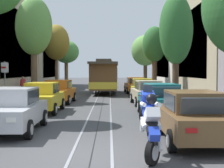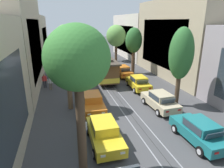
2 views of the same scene
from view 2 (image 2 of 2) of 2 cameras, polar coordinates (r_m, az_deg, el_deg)
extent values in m
plane|color=#424244|center=(23.76, -0.74, -1.00)|extent=(160.00, 160.00, 0.00)
cube|color=gray|center=(26.39, -3.44, 0.94)|extent=(0.08, 57.62, 0.01)
cube|color=gray|center=(26.61, -1.20, 1.11)|extent=(0.08, 57.62, 0.01)
cube|color=black|center=(26.50, -2.32, 1.02)|extent=(0.03, 57.62, 0.01)
cube|color=#2D3842|center=(9.53, -29.45, -10.08)|extent=(0.04, 11.58, 4.82)
cube|color=#BCAD93|center=(25.32, -26.28, 10.61)|extent=(4.47, 16.24, 10.54)
cube|color=#2D3842|center=(25.06, -21.10, 9.97)|extent=(0.04, 11.58, 6.32)
cube|color=#BCAD93|center=(41.79, -23.05, 11.93)|extent=(5.96, 16.24, 8.66)
cube|color=#2D3842|center=(41.54, -18.87, 11.75)|extent=(0.04, 11.58, 5.19)
cube|color=tan|center=(29.86, 19.18, 12.29)|extent=(5.93, 16.24, 10.53)
cube|color=#2D3842|center=(28.39, 14.02, 11.42)|extent=(0.04, 11.58, 6.32)
cube|color=beige|center=(44.46, 6.61, 13.68)|extent=(5.22, 16.24, 8.97)
cube|color=#2D3842|center=(43.62, 3.34, 13.09)|extent=(0.04, 11.58, 5.38)
cube|color=gold|center=(13.14, -2.22, -14.61)|extent=(1.81, 4.31, 0.66)
cube|color=gold|center=(12.93, -2.41, -11.91)|extent=(1.48, 2.07, 0.60)
cube|color=#2D3842|center=(12.24, -1.53, -13.89)|extent=(1.33, 0.23, 0.47)
cube|color=#2D3842|center=(13.96, -3.47, -9.63)|extent=(1.30, 0.20, 0.45)
cube|color=#2D3842|center=(13.09, 0.86, -11.50)|extent=(0.04, 1.81, 0.47)
cube|color=#2D3842|center=(12.82, -5.75, -12.29)|extent=(0.04, 1.81, 0.47)
cube|color=white|center=(11.49, 3.16, -19.42)|extent=(0.28, 0.04, 0.14)
cube|color=#B21414|center=(15.02, -1.95, -9.71)|extent=(0.28, 0.04, 0.12)
cube|color=white|center=(11.26, -2.61, -20.31)|extent=(0.28, 0.04, 0.14)
cube|color=#B21414|center=(14.84, -6.22, -10.17)|extent=(0.28, 0.04, 0.12)
cylinder|color=black|center=(12.46, 3.39, -18.52)|extent=(0.20, 0.64, 0.64)
cylinder|color=silver|center=(12.48, 3.89, -18.43)|extent=(0.02, 0.35, 0.35)
cylinder|color=black|center=(12.12, -5.05, -19.75)|extent=(0.20, 0.64, 0.64)
cylinder|color=silver|center=(12.11, -5.59, -19.81)|extent=(0.02, 0.35, 0.35)
cylinder|color=black|center=(14.59, 0.07, -12.51)|extent=(0.20, 0.64, 0.64)
cylinder|color=silver|center=(14.61, 0.50, -12.46)|extent=(0.02, 0.35, 0.35)
cylinder|color=black|center=(14.30, -6.95, -13.34)|extent=(0.20, 0.64, 0.64)
cylinder|color=silver|center=(14.29, -7.40, -13.38)|extent=(0.02, 0.35, 0.35)
cube|color=orange|center=(17.58, -5.66, -5.84)|extent=(1.94, 4.36, 0.66)
cube|color=orange|center=(17.48, -5.79, -3.75)|extent=(1.54, 2.11, 0.60)
cube|color=#2D3842|center=(16.71, -5.41, -4.85)|extent=(1.34, 0.27, 0.47)
cube|color=#2D3842|center=(18.58, -6.27, -2.49)|extent=(1.30, 0.24, 0.45)
cube|color=#2D3842|center=(17.58, -3.37, -3.56)|extent=(0.09, 1.81, 0.47)
cube|color=#2D3842|center=(17.41, -8.24, -3.94)|extent=(0.09, 1.81, 0.47)
cube|color=white|center=(15.68, -2.57, -8.45)|extent=(0.28, 0.05, 0.14)
cube|color=#B21414|center=(19.59, -4.90, -2.94)|extent=(0.28, 0.05, 0.12)
cube|color=white|center=(15.54, -6.66, -8.81)|extent=(0.28, 0.05, 0.14)
cube|color=#B21414|center=(19.48, -8.15, -3.19)|extent=(0.28, 0.05, 0.12)
cylinder|color=black|center=(16.65, -1.98, -8.43)|extent=(0.22, 0.65, 0.64)
cylinder|color=silver|center=(16.67, -1.60, -8.39)|extent=(0.03, 0.35, 0.35)
cylinder|color=black|center=(16.45, -8.08, -8.97)|extent=(0.22, 0.65, 0.64)
cylinder|color=silver|center=(16.44, -8.46, -9.00)|extent=(0.03, 0.35, 0.35)
cylinder|color=black|center=(19.04, -3.54, -4.94)|extent=(0.22, 0.65, 0.64)
cylinder|color=silver|center=(19.06, -3.21, -4.91)|extent=(0.03, 0.35, 0.35)
cylinder|color=black|center=(18.86, -8.84, -5.36)|extent=(0.22, 0.65, 0.64)
cylinder|color=silver|center=(18.85, -9.17, -5.39)|extent=(0.03, 0.35, 0.35)
cube|color=#196B70|center=(14.53, 23.93, -12.87)|extent=(1.86, 4.32, 0.66)
cube|color=#196B70|center=(14.13, 24.64, -10.93)|extent=(1.50, 2.08, 0.60)
cube|color=#2D3842|center=(14.70, 22.55, -9.60)|extent=(1.33, 0.24, 0.47)
cube|color=#2D3842|center=(13.40, 27.90, -13.16)|extent=(1.30, 0.22, 0.45)
cube|color=#2D3842|center=(13.69, 22.19, -11.56)|extent=(0.05, 1.81, 0.47)
cube|color=#2D3842|center=(14.60, 26.93, -10.33)|extent=(0.05, 1.81, 0.47)
cube|color=white|center=(15.66, 17.40, -9.36)|extent=(0.28, 0.04, 0.14)
cube|color=#B21414|center=(12.83, 28.23, -17.36)|extent=(0.28, 0.04, 0.12)
cube|color=white|center=(16.26, 20.75, -8.67)|extent=(0.28, 0.04, 0.14)
cylinder|color=black|center=(15.10, 17.91, -12.34)|extent=(0.21, 0.64, 0.64)
cylinder|color=silver|center=(15.05, 17.55, -12.42)|extent=(0.02, 0.35, 0.35)
cylinder|color=black|center=(16.07, 23.26, -11.05)|extent=(0.21, 0.64, 0.64)
cylinder|color=silver|center=(16.14, 23.57, -10.97)|extent=(0.02, 0.35, 0.35)
cylinder|color=black|center=(13.35, 24.39, -17.51)|extent=(0.21, 0.64, 0.64)
cylinder|color=silver|center=(13.29, 24.01, -17.64)|extent=(0.02, 0.35, 0.35)
cube|color=#C1B28E|center=(18.45, 13.73, -5.11)|extent=(1.97, 4.37, 0.66)
cube|color=#C1B28E|center=(18.10, 14.11, -3.45)|extent=(1.56, 2.12, 0.60)
cube|color=#2D3842|center=(18.77, 12.80, -2.63)|extent=(1.34, 0.27, 0.47)
cube|color=#2D3842|center=(17.19, 16.12, -4.86)|extent=(1.30, 0.25, 0.45)
cube|color=#2D3842|center=(17.74, 12.04, -3.74)|extent=(0.10, 1.81, 0.47)
cube|color=#2D3842|center=(18.48, 16.10, -3.16)|extent=(0.10, 1.81, 0.47)
cube|color=white|center=(19.91, 9.22, -2.78)|extent=(0.28, 0.05, 0.14)
cube|color=#B21414|center=(16.48, 15.88, -7.80)|extent=(0.28, 0.05, 0.12)
cube|color=white|center=(20.41, 12.04, -2.42)|extent=(0.28, 0.05, 0.14)
cube|color=#B21414|center=(17.08, 19.06, -7.18)|extent=(0.28, 0.05, 0.12)
cylinder|color=black|center=(19.24, 9.38, -4.90)|extent=(0.23, 0.65, 0.64)
cylinder|color=silver|center=(19.20, 9.08, -4.95)|extent=(0.03, 0.35, 0.35)
cylinder|color=black|center=(20.05, 13.90, -4.24)|extent=(0.23, 0.65, 0.64)
cylinder|color=silver|center=(20.11, 14.17, -4.20)|extent=(0.03, 0.35, 0.35)
cylinder|color=black|center=(17.13, 13.35, -8.16)|extent=(0.23, 0.65, 0.64)
cylinder|color=silver|center=(17.07, 13.03, -8.22)|extent=(0.03, 0.35, 0.35)
cylinder|color=black|center=(18.03, 18.23, -7.23)|extent=(0.23, 0.65, 0.64)
cylinder|color=silver|center=(18.09, 18.52, -7.17)|extent=(0.03, 0.35, 0.35)
cube|color=gold|center=(23.24, 7.64, 0.09)|extent=(1.95, 4.36, 0.66)
cube|color=gold|center=(22.92, 7.83, 1.48)|extent=(1.55, 2.11, 0.60)
cube|color=#2D3842|center=(23.68, 7.12, 2.00)|extent=(1.34, 0.27, 0.47)
cube|color=#2D3842|center=(21.88, 8.91, 0.57)|extent=(1.30, 0.24, 0.45)
cube|color=#2D3842|center=(22.68, 6.06, 1.37)|extent=(0.09, 1.81, 0.47)
cube|color=#2D3842|center=(23.19, 9.56, 1.59)|extent=(0.09, 1.81, 0.47)
cube|color=white|center=(24.98, 4.73, 1.70)|extent=(0.28, 0.05, 0.14)
cube|color=#B21414|center=(21.11, 8.25, -1.51)|extent=(0.28, 0.05, 0.12)
cube|color=white|center=(25.34, 7.14, 1.85)|extent=(0.28, 0.05, 0.14)
cube|color=#B21414|center=(21.52, 11.03, -1.27)|extent=(0.28, 0.05, 0.12)
cylinder|color=black|center=(24.26, 4.57, 0.15)|extent=(0.22, 0.65, 0.64)
cylinder|color=silver|center=(24.23, 4.32, 0.13)|extent=(0.03, 0.35, 0.35)
cylinder|color=black|center=(24.83, 8.45, 0.43)|extent=(0.22, 0.65, 0.64)
cylinder|color=silver|center=(24.87, 8.68, 0.44)|extent=(0.03, 0.35, 0.35)
cylinder|color=black|center=(21.87, 6.64, -1.93)|extent=(0.22, 0.65, 0.64)
cylinder|color=silver|center=(21.84, 6.37, -1.96)|extent=(0.03, 0.35, 0.35)
cylinder|color=black|center=(22.50, 10.88, -1.57)|extent=(0.22, 0.65, 0.64)
cylinder|color=silver|center=(22.54, 11.13, -1.55)|extent=(0.03, 0.35, 0.35)
cube|color=orange|center=(28.41, 3.00, 3.53)|extent=(1.97, 4.37, 0.66)
cube|color=orange|center=(28.12, 3.13, 4.70)|extent=(1.56, 2.12, 0.60)
cube|color=#2D3842|center=(28.89, 2.55, 5.03)|extent=(1.34, 0.27, 0.47)
cube|color=#2D3842|center=(27.05, 4.00, 4.11)|extent=(1.30, 0.25, 0.45)
cube|color=#2D3842|center=(27.87, 1.68, 4.60)|extent=(0.10, 1.81, 0.47)
cube|color=#2D3842|center=(28.38, 4.55, 4.80)|extent=(0.10, 1.81, 0.47)
cube|color=white|center=(30.19, 0.60, 4.62)|extent=(0.28, 0.05, 0.14)
cube|color=#B21414|center=(26.24, 3.48, 2.53)|extent=(0.28, 0.05, 0.12)
cube|color=white|center=(30.54, 2.60, 4.75)|extent=(0.28, 0.05, 0.14)
cube|color=#B21414|center=(26.64, 5.73, 2.71)|extent=(0.28, 0.05, 0.12)
cylinder|color=black|center=(29.43, 0.49, 3.41)|extent=(0.22, 0.65, 0.64)
cylinder|color=silver|center=(29.40, 0.29, 3.39)|extent=(0.03, 0.35, 0.35)
cylinder|color=black|center=(30.00, 3.70, 3.65)|extent=(0.22, 0.65, 0.64)
cylinder|color=silver|center=(30.04, 3.90, 3.66)|extent=(0.03, 0.35, 0.35)
cylinder|color=black|center=(26.99, 2.21, 2.04)|extent=(0.22, 0.65, 0.64)
cylinder|color=silver|center=(26.96, 1.99, 2.03)|extent=(0.03, 0.35, 0.35)
cylinder|color=black|center=(27.61, 5.66, 2.33)|extent=(0.22, 0.65, 0.64)
cylinder|color=silver|center=(27.65, 5.87, 2.35)|extent=(0.03, 0.35, 0.35)
cylinder|color=#4C3826|center=(9.75, -8.94, -13.00)|extent=(0.44, 0.44, 5.48)
ellipsoid|color=#387A33|center=(8.51, -10.07, 7.47)|extent=(2.88, 2.74, 2.91)
cylinder|color=brown|center=(17.84, -12.35, -0.56)|extent=(0.44, 0.44, 4.36)
ellipsoid|color=#609947|center=(17.11, -13.07, 9.69)|extent=(2.61, 2.20, 4.14)
cylinder|color=brown|center=(27.63, -13.61, 5.77)|extent=(0.31, 0.31, 4.24)
ellipsoid|color=olive|center=(27.18, -14.08, 12.01)|extent=(2.69, 2.91, 3.60)
cylinder|color=brown|center=(37.02, -14.49, 8.50)|extent=(0.47, 0.47, 3.98)
ellipsoid|color=#4C8E42|center=(36.70, -14.83, 12.70)|extent=(3.34, 3.06, 2.96)
cylinder|color=#4C3826|center=(19.15, 18.61, -0.72)|extent=(0.40, 0.40, 3.79)
ellipsoid|color=#2D662D|center=(18.45, 19.56, 8.31)|extent=(2.21, 2.01, 4.63)
cylinder|color=brown|center=(29.95, 6.18, 6.92)|extent=(0.51, 0.51, 4.07)
ellipsoid|color=#2D662D|center=(29.53, 6.37, 12.54)|extent=(2.47, 2.17, 3.67)
cylinder|color=#4C3826|center=(39.22, 1.17, 9.53)|extent=(0.49, 0.49, 3.93)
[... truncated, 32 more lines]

